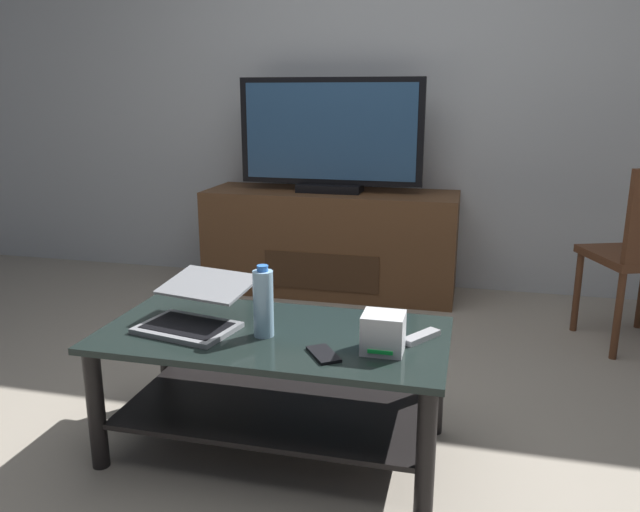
{
  "coord_description": "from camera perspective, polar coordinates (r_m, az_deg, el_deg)",
  "views": [
    {
      "loc": [
        0.57,
        -2.05,
        1.27
      ],
      "look_at": [
        -0.03,
        0.39,
        0.61
      ],
      "focal_mm": 34.8,
      "sensor_mm": 36.0,
      "label": 1
    }
  ],
  "objects": [
    {
      "name": "tv_remote",
      "position": [
        2.14,
        9.28,
        -7.35
      ],
      "size": [
        0.13,
        0.16,
        0.02
      ],
      "primitive_type": "cube",
      "rotation": [
        0.0,
        0.0,
        -0.59
      ],
      "color": "#99999E",
      "rests_on": "coffee_table"
    },
    {
      "name": "back_wall",
      "position": [
        4.19,
        6.32,
        16.47
      ],
      "size": [
        6.4,
        0.12,
        2.8
      ],
      "primitive_type": "cube",
      "color": "silver",
      "rests_on": "ground"
    },
    {
      "name": "television",
      "position": [
        3.92,
        0.94,
        10.82
      ],
      "size": [
        1.16,
        0.2,
        0.7
      ],
      "color": "black",
      "rests_on": "media_cabinet"
    },
    {
      "name": "cell_phone",
      "position": [
        2.0,
        0.33,
        -9.01
      ],
      "size": [
        0.14,
        0.15,
        0.01
      ],
      "primitive_type": "cube",
      "rotation": [
        0.0,
        0.0,
        0.61
      ],
      "color": "black",
      "rests_on": "coffee_table"
    },
    {
      "name": "water_bottle_near",
      "position": [
        2.12,
        -5.24,
        -4.31
      ],
      "size": [
        0.07,
        0.07,
        0.25
      ],
      "color": "#99C6E5",
      "rests_on": "coffee_table"
    },
    {
      "name": "media_cabinet",
      "position": [
        4.04,
        0.97,
        1.33
      ],
      "size": [
        1.61,
        0.53,
        0.66
      ],
      "color": "brown",
      "rests_on": "ground"
    },
    {
      "name": "coffee_table",
      "position": [
        2.25,
        -4.24,
        -10.34
      ],
      "size": [
        1.21,
        0.61,
        0.46
      ],
      "color": "black",
      "rests_on": "ground"
    },
    {
      "name": "router_box",
      "position": [
        2.01,
        5.83,
        -7.04
      ],
      "size": [
        0.13,
        0.12,
        0.13
      ],
      "color": "silver",
      "rests_on": "coffee_table"
    },
    {
      "name": "ground_plane",
      "position": [
        2.47,
        -1.54,
        -16.07
      ],
      "size": [
        7.68,
        7.68,
        0.0
      ],
      "primitive_type": "plane",
      "color": "#9E9384"
    },
    {
      "name": "laptop",
      "position": [
        2.27,
        -11.34,
        -4.87
      ],
      "size": [
        0.39,
        0.42,
        0.16
      ],
      "color": "gray",
      "rests_on": "coffee_table"
    }
  ]
}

